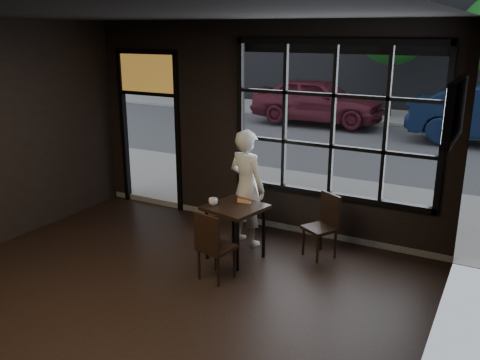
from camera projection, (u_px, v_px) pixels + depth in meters
The scene contains 15 objects.
floor at pixel (107, 332), 5.35m from camera, with size 6.00×7.00×0.02m, color black.
ceiling at pixel (79, 11), 4.44m from camera, with size 6.00×7.00×0.02m, color black.
wall_right at pixel (416, 248), 3.52m from camera, with size 0.04×7.00×3.20m, color black.
window_frame at pixel (333, 121), 7.23m from camera, with size 3.06×0.12×2.28m, color black.
stained_transom at pixel (148, 73), 8.59m from camera, with size 1.20×0.06×0.70m, color orange.
street_asphalt at pixel (441, 93), 25.54m from camera, with size 60.00×41.00×0.04m, color #545456.
cafe_table at pixel (235, 232), 6.97m from camera, with size 0.71×0.71×0.77m, color black.
chair_near at pixel (217, 245), 6.37m from camera, with size 0.39×0.39×0.91m, color black.
chair_window at pixel (320, 226), 7.00m from camera, with size 0.39×0.39×0.89m, color black.
man at pixel (247, 188), 7.35m from camera, with size 0.62×0.41×1.71m, color silver.
hotdog at pixel (244, 200), 6.99m from camera, with size 0.20×0.08×0.06m, color tan, non-canonical shape.
cup at pixel (213, 202), 6.88m from camera, with size 0.12×0.12×0.10m, color silver.
tv at pixel (455, 111), 5.18m from camera, with size 0.12×1.09×0.64m, color black.
maroon_car at pixel (317, 100), 16.63m from camera, with size 1.73×4.31×1.47m, color maroon.
tree_left at pixel (395, 26), 17.26m from camera, with size 2.63×2.63×4.50m.
Camera 1 is at (3.48, -3.42, 3.05)m, focal length 38.00 mm.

